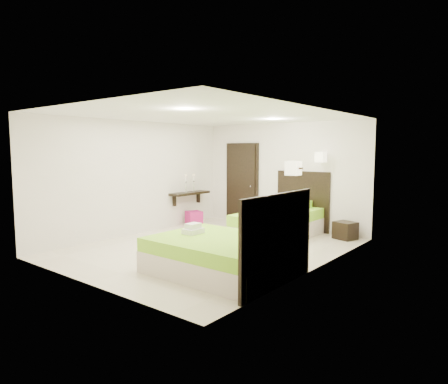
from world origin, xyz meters
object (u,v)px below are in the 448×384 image
Objects in this scene: bed_single at (281,222)px; bed_double at (224,254)px; ottoman at (194,218)px; nightstand at (345,230)px.

bed_single reaches higher than bed_double.
ottoman is (-2.52, -0.10, -0.16)m from bed_single.
bed_double is (0.66, -2.82, -0.03)m from bed_single.
bed_single is 1.07× the size of bed_double.
nightstand is at bearing 81.59° from bed_double.
ottoman is (-3.18, 2.72, -0.13)m from bed_double.
nightstand is 1.19× the size of ottoman.
bed_single is at bearing 103.07° from bed_double.
ottoman is at bearing 139.38° from bed_double.
ottoman is (-3.70, -0.85, -0.01)m from nightstand.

